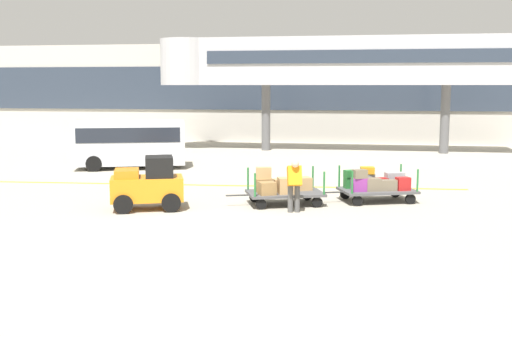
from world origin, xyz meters
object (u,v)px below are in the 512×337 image
at_px(baggage_tug, 148,184).
at_px(baggage_cart_lead, 282,188).
at_px(shuttle_van, 130,141).
at_px(safety_cone_near, 158,181).
at_px(baggage_cart_middle, 376,184).
at_px(baggage_handler, 294,183).

relative_size(baggage_tug, baggage_cart_lead, 0.76).
distance_m(baggage_tug, baggage_cart_lead, 4.07).
bearing_deg(shuttle_van, safety_cone_near, -59.47).
xyz_separation_m(baggage_cart_middle, safety_cone_near, (-7.58, 1.09, -0.27)).
bearing_deg(baggage_cart_middle, baggage_cart_lead, -160.60).
distance_m(baggage_handler, safety_cone_near, 6.18).
distance_m(baggage_cart_lead, shuttle_van, 10.59).
distance_m(baggage_tug, baggage_handler, 4.34).
height_order(baggage_cart_lead, baggage_cart_middle, baggage_cart_lead).
relative_size(baggage_handler, shuttle_van, 0.30).
distance_m(baggage_cart_middle, shuttle_van, 12.30).
bearing_deg(safety_cone_near, shuttle_van, 120.53).
bearing_deg(shuttle_van, baggage_tug, -65.64).
bearing_deg(baggage_handler, shuttle_van, 134.51).
distance_m(baggage_cart_lead, safety_cone_near, 5.16).
distance_m(baggage_tug, baggage_cart_middle, 7.12).
height_order(baggage_tug, safety_cone_near, baggage_tug).
relative_size(baggage_cart_lead, safety_cone_near, 5.58).
bearing_deg(safety_cone_near, baggage_handler, -32.00).
xyz_separation_m(baggage_tug, baggage_cart_middle, (6.70, 2.41, -0.21)).
height_order(shuttle_van, safety_cone_near, shuttle_van).
height_order(baggage_cart_middle, safety_cone_near, baggage_cart_middle).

